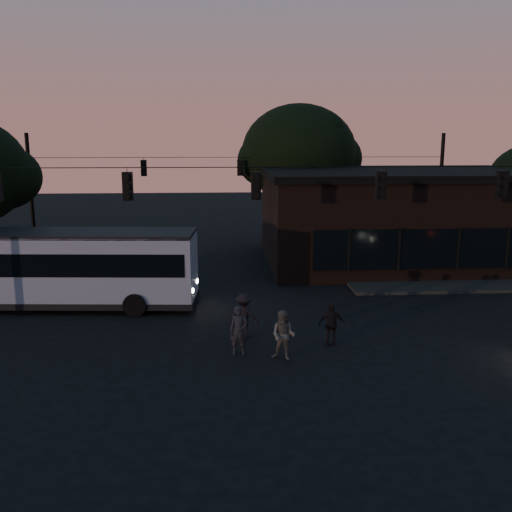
{
  "coord_description": "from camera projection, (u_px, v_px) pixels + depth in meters",
  "views": [
    {
      "loc": [
        -1.28,
        -16.24,
        7.24
      ],
      "look_at": [
        0.0,
        4.0,
        3.0
      ],
      "focal_mm": 40.0,
      "sensor_mm": 36.0,
      "label": 1
    }
  ],
  "objects": [
    {
      "name": "ground",
      "position": [
        264.0,
        379.0,
        17.43
      ],
      "size": [
        120.0,
        120.0,
        0.0
      ],
      "primitive_type": "plane",
      "color": "black",
      "rests_on": "ground"
    },
    {
      "name": "sidewalk_far_right",
      "position": [
        459.0,
        268.0,
        31.83
      ],
      "size": [
        14.0,
        10.0,
        0.15
      ],
      "primitive_type": "cube",
      "color": "black",
      "rests_on": "ground"
    },
    {
      "name": "building",
      "position": [
        398.0,
        217.0,
        33.03
      ],
      "size": [
        15.4,
        10.41,
        5.4
      ],
      "color": "black",
      "rests_on": "ground"
    },
    {
      "name": "tree_behind",
      "position": [
        299.0,
        153.0,
        37.9
      ],
      "size": [
        7.6,
        7.6,
        9.43
      ],
      "color": "black",
      "rests_on": "ground"
    },
    {
      "name": "signal_rig_near",
      "position": [
        256.0,
        217.0,
        20.42
      ],
      "size": [
        26.24,
        0.3,
        7.5
      ],
      "color": "black",
      "rests_on": "ground"
    },
    {
      "name": "signal_rig_far",
      "position": [
        240.0,
        186.0,
        36.1
      ],
      "size": [
        26.24,
        0.3,
        7.5
      ],
      "color": "black",
      "rests_on": "ground"
    },
    {
      "name": "bus",
      "position": [
        58.0,
        265.0,
        24.44
      ],
      "size": [
        11.95,
        3.57,
        3.32
      ],
      "rotation": [
        0.0,
        0.0,
        -0.07
      ],
      "color": "#8289A6",
      "rests_on": "ground"
    },
    {
      "name": "pedestrian_a",
      "position": [
        239.0,
        331.0,
        19.21
      ],
      "size": [
        0.63,
        0.43,
        1.69
      ],
      "primitive_type": "imported",
      "rotation": [
        0.0,
        0.0,
        -0.04
      ],
      "color": "black",
      "rests_on": "ground"
    },
    {
      "name": "pedestrian_b",
      "position": [
        283.0,
        335.0,
        18.77
      ],
      "size": [
        1.0,
        0.91,
        1.67
      ],
      "primitive_type": "imported",
      "rotation": [
        0.0,
        0.0,
        -0.42
      ],
      "color": "#4C4945",
      "rests_on": "ground"
    },
    {
      "name": "pedestrian_c",
      "position": [
        332.0,
        324.0,
        20.01
      ],
      "size": [
        0.96,
        0.45,
        1.59
      ],
      "primitive_type": "imported",
      "rotation": [
        0.0,
        0.0,
        3.07
      ],
      "color": "black",
      "rests_on": "ground"
    },
    {
      "name": "pedestrian_d",
      "position": [
        244.0,
        316.0,
        20.77
      ],
      "size": [
        1.23,
        0.92,
        1.7
      ],
      "primitive_type": "imported",
      "rotation": [
        0.0,
        0.0,
        2.85
      ],
      "color": "black",
      "rests_on": "ground"
    }
  ]
}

